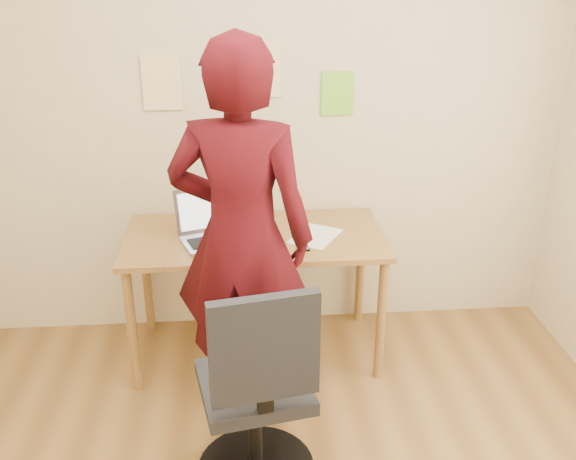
{
  "coord_description": "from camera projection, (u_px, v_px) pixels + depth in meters",
  "views": [
    {
      "loc": [
        -0.13,
        -1.8,
        2.14
      ],
      "look_at": [
        0.09,
        0.95,
        0.95
      ],
      "focal_mm": 40.0,
      "sensor_mm": 36.0,
      "label": 1
    }
  ],
  "objects": [
    {
      "name": "room",
      "position": [
        283.0,
        233.0,
        1.97
      ],
      "size": [
        3.58,
        3.58,
        2.78
      ],
      "color": "brown",
      "rests_on": "ground"
    },
    {
      "name": "desk",
      "position": [
        255.0,
        250.0,
        3.5
      ],
      "size": [
        1.4,
        0.7,
        0.74
      ],
      "color": "olive",
      "rests_on": "ground"
    },
    {
      "name": "laptop",
      "position": [
        213.0,
        229.0,
        3.41
      ],
      "size": [
        0.43,
        0.41,
        0.25
      ],
      "rotation": [
        0.0,
        0.0,
        0.34
      ],
      "color": "#B6B5BD",
      "rests_on": "desk"
    },
    {
      "name": "paper_sheet",
      "position": [
        315.0,
        236.0,
        3.46
      ],
      "size": [
        0.33,
        0.36,
        0.0
      ],
      "primitive_type": "cube",
      "rotation": [
        0.0,
        0.0,
        -0.54
      ],
      "color": "white",
      "rests_on": "desk"
    },
    {
      "name": "phone",
      "position": [
        303.0,
        247.0,
        3.32
      ],
      "size": [
        0.06,
        0.11,
        0.01
      ],
      "rotation": [
        0.0,
        0.0,
        0.09
      ],
      "color": "black",
      "rests_on": "desk"
    },
    {
      "name": "wall_note_left",
      "position": [
        162.0,
        82.0,
        3.46
      ],
      "size": [
        0.21,
        0.0,
        0.3
      ],
      "primitive_type": "cube",
      "color": "#F6D393",
      "rests_on": "room"
    },
    {
      "name": "wall_note_mid",
      "position": [
        261.0,
        70.0,
        3.48
      ],
      "size": [
        0.21,
        0.0,
        0.3
      ],
      "primitive_type": "cube",
      "color": "#F6D393",
      "rests_on": "room"
    },
    {
      "name": "wall_note_right",
      "position": [
        338.0,
        94.0,
        3.56
      ],
      "size": [
        0.18,
        0.0,
        0.24
      ],
      "primitive_type": "cube",
      "color": "#79CE2E",
      "rests_on": "room"
    },
    {
      "name": "office_chair",
      "position": [
        258.0,
        402.0,
        2.66
      ],
      "size": [
        0.52,
        0.53,
        1.0
      ],
      "rotation": [
        0.0,
        0.0,
        0.19
      ],
      "color": "black",
      "rests_on": "ground"
    },
    {
      "name": "person",
      "position": [
        241.0,
        238.0,
        2.96
      ],
      "size": [
        0.77,
        0.6,
        1.87
      ],
      "primitive_type": "imported",
      "rotation": [
        0.0,
        0.0,
        2.89
      ],
      "color": "#3B080D",
      "rests_on": "ground"
    }
  ]
}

